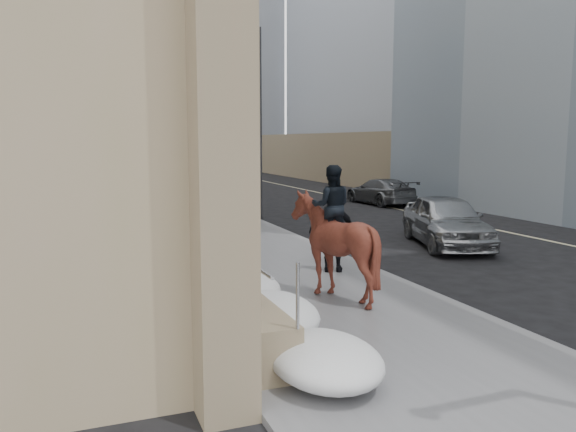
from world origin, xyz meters
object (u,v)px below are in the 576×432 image
object	(u,v)px
car_silver	(446,220)
car_grey	(380,191)
mounted_horse_left	(221,219)
mounted_horse_right	(333,241)
pedestrian	(332,231)

from	to	relation	value
car_silver	car_grey	distance (m)	12.02
car_silver	mounted_horse_left	bearing A→B (deg)	-159.14
mounted_horse_right	car_grey	world-z (taller)	mounted_horse_right
mounted_horse_left	car_grey	size ratio (longest dim) A/B	0.59
pedestrian	mounted_horse_right	bearing A→B (deg)	-96.17
mounted_horse_right	car_silver	xyz separation A→B (m)	(6.19, 4.52, -0.48)
mounted_horse_left	car_silver	world-z (taller)	mounted_horse_left
mounted_horse_right	car_silver	distance (m)	7.68
mounted_horse_left	car_silver	bearing A→B (deg)	-164.41
mounted_horse_left	car_silver	size ratio (longest dim) A/B	0.58
pedestrian	car_silver	size ratio (longest dim) A/B	0.41
mounted_horse_right	pedestrian	bearing A→B (deg)	-92.58
car_silver	pedestrian	bearing A→B (deg)	-136.85
pedestrian	car_grey	xyz separation A→B (m)	(9.30, 13.63, -0.43)
mounted_horse_right	mounted_horse_left	bearing A→B (deg)	-50.22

